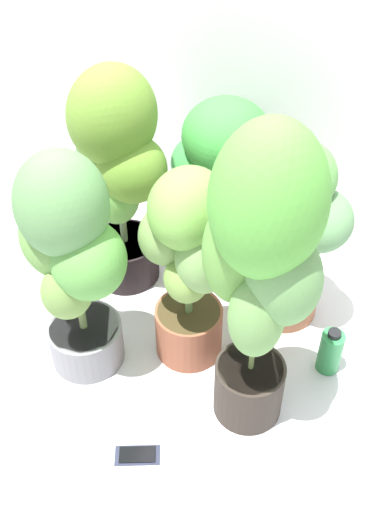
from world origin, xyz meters
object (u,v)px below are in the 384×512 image
(potted_plant_back_left, at_px, (118,166))
(potted_plant_back_center, at_px, (220,170))
(potted_plant_front_left, at_px, (71,254))
(potted_plant_front_right, at_px, (261,263))
(potted_plant_back_right, at_px, (295,228))
(cell_phone, at_px, (137,455))
(nutrient_bottle, at_px, (330,351))
(potted_plant_center, at_px, (188,259))

(potted_plant_back_left, xyz_separation_m, potted_plant_back_center, (0.32, 0.20, -0.07))
(potted_plant_front_left, xyz_separation_m, potted_plant_back_center, (0.28, 0.65, -0.04))
(potted_plant_back_center, bearing_deg, potted_plant_back_left, -147.60)
(potted_plant_back_center, distance_m, potted_plant_front_right, 0.77)
(potted_plant_back_left, relative_size, potted_plant_back_right, 1.23)
(cell_phone, bearing_deg, potted_plant_back_center, -18.45)
(potted_plant_back_left, height_order, potted_plant_back_center, potted_plant_back_left)
(potted_plant_back_center, relative_size, potted_plant_front_right, 0.69)
(potted_plant_back_right, bearing_deg, potted_plant_front_right, -91.59)
(cell_phone, bearing_deg, potted_plant_back_left, 4.85)
(cell_phone, xyz_separation_m, nutrient_bottle, (0.50, 0.55, 0.08))
(potted_plant_center, height_order, potted_plant_front_left, potted_plant_front_left)
(potted_plant_back_center, xyz_separation_m, potted_plant_front_right, (0.32, -0.66, 0.21))
(potted_plant_front_left, xyz_separation_m, potted_plant_front_right, (0.60, -0.01, 0.16))
(potted_plant_front_left, distance_m, potted_plant_front_right, 0.62)
(potted_plant_center, height_order, nutrient_bottle, potted_plant_center)
(potted_plant_back_left, distance_m, potted_plant_center, 0.48)
(potted_plant_back_left, height_order, nutrient_bottle, potted_plant_back_left)
(potted_plant_back_left, relative_size, potted_plant_center, 1.18)
(potted_plant_back_left, height_order, potted_plant_front_left, potted_plant_back_left)
(nutrient_bottle, bearing_deg, potted_plant_back_center, 143.77)
(potted_plant_back_right, relative_size, potted_plant_front_right, 0.68)
(potted_plant_center, bearing_deg, potted_plant_front_left, -154.41)
(potted_plant_back_left, xyz_separation_m, potted_plant_center, (0.37, -0.29, -0.09))
(potted_plant_front_right, distance_m, nutrient_bottle, 0.68)
(potted_plant_back_left, xyz_separation_m, nutrient_bottle, (0.87, -0.20, -0.45))
(nutrient_bottle, bearing_deg, potted_plant_center, -169.82)
(potted_plant_center, relative_size, potted_plant_front_left, 0.90)
(potted_plant_back_center, distance_m, nutrient_bottle, 0.78)
(potted_plant_back_right, relative_size, nutrient_bottle, 3.90)
(cell_phone, bearing_deg, potted_plant_front_right, -64.75)
(potted_plant_back_left, distance_m, potted_plant_back_right, 0.67)
(nutrient_bottle, bearing_deg, potted_plant_front_right, -130.88)
(potted_plant_back_left, xyz_separation_m, cell_phone, (0.37, -0.75, -0.54))
(nutrient_bottle, bearing_deg, potted_plant_back_right, 133.97)
(potted_plant_front_left, relative_size, potted_plant_back_center, 1.15)
(potted_plant_front_right, bearing_deg, potted_plant_back_right, 88.41)
(potted_plant_back_left, bearing_deg, cell_phone, -63.89)
(potted_plant_center, bearing_deg, nutrient_bottle, 10.18)
(potted_plant_front_right, relative_size, cell_phone, 6.88)
(potted_plant_back_left, bearing_deg, potted_plant_front_right, -35.59)
(potted_plant_front_left, bearing_deg, cell_phone, -43.19)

